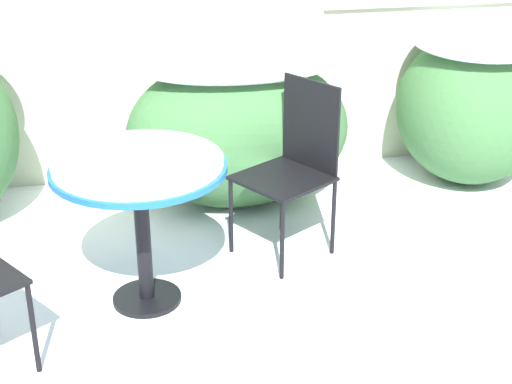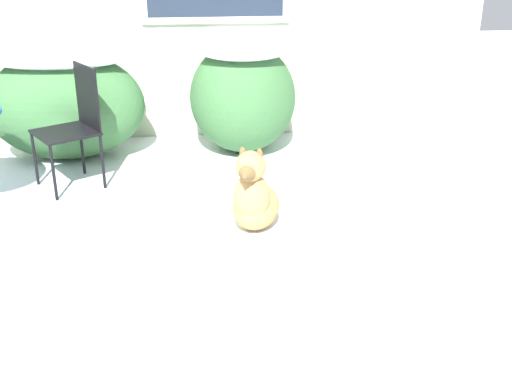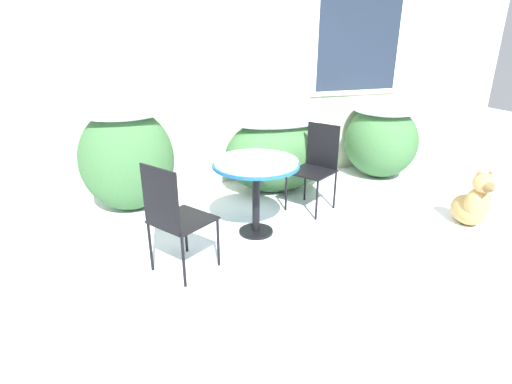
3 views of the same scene
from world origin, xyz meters
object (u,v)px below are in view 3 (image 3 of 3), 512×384
object	(u,v)px
patio_chair_far_side	(174,215)
patio_chair_near_table	(316,164)
patio_table	(256,170)
dog	(472,204)

from	to	relation	value
patio_chair_far_side	patio_chair_near_table	bearing A→B (deg)	-96.74
patio_table	dog	world-z (taller)	patio_table
patio_table	dog	distance (m)	2.27
dog	patio_table	bearing A→B (deg)	-176.56
patio_chair_near_table	dog	world-z (taller)	patio_chair_near_table
patio_table	patio_chair_near_table	xyz separation A→B (m)	(0.84, 0.39, -0.14)
patio_chair_far_side	patio_table	bearing A→B (deg)	-94.83
dog	patio_chair_far_side	bearing A→B (deg)	-163.76
patio_table	dog	xyz separation A→B (m)	(2.16, -0.57, -0.43)
patio_table	patio_chair_far_side	size ratio (longest dim) A/B	0.87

